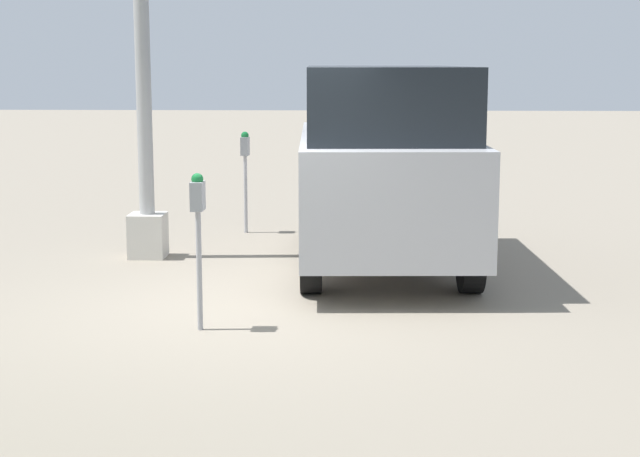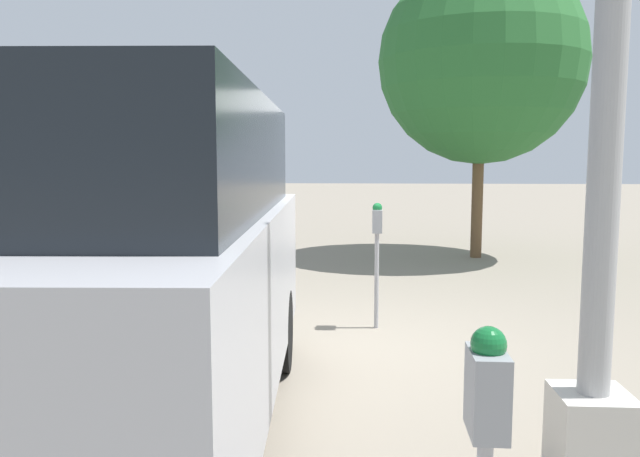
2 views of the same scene
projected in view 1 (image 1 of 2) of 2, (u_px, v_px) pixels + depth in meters
ground_plane at (247, 313)px, 9.56m from camera, size 80.00×80.00×0.00m
parking_meter_near at (198, 215)px, 8.78m from camera, size 0.20×0.11×1.44m
parking_meter_far at (245, 158)px, 13.87m from camera, size 0.20×0.11×1.45m
lamp_post at (144, 97)px, 11.95m from camera, size 0.44×0.44×5.54m
parked_van at (383, 160)px, 11.57m from camera, size 4.72×2.12×2.37m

